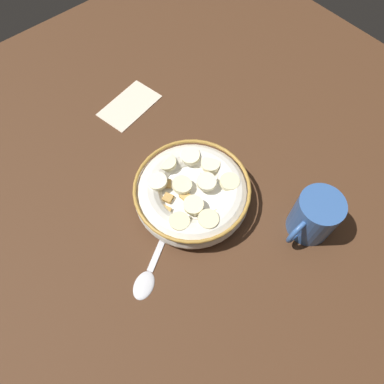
% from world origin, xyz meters
% --- Properties ---
extents(ground_plane, '(1.18, 1.18, 0.02)m').
position_xyz_m(ground_plane, '(0.00, 0.00, -0.01)').
color(ground_plane, '#472B19').
extents(cereal_bowl, '(0.19, 0.19, 0.05)m').
position_xyz_m(cereal_bowl, '(-0.00, -0.00, 0.03)').
color(cereal_bowl, silver).
rests_on(cereal_bowl, ground_plane).
extents(spoon, '(0.14, 0.09, 0.01)m').
position_xyz_m(spoon, '(0.13, 0.05, 0.00)').
color(spoon, silver).
rests_on(spoon, ground_plane).
extents(coffee_mug, '(0.10, 0.07, 0.08)m').
position_xyz_m(coffee_mug, '(-0.11, 0.16, 0.04)').
color(coffee_mug, '#335999').
rests_on(coffee_mug, ground_plane).
extents(folded_napkin, '(0.13, 0.09, 0.00)m').
position_xyz_m(folded_napkin, '(-0.04, -0.25, 0.00)').
color(folded_napkin, beige).
rests_on(folded_napkin, ground_plane).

